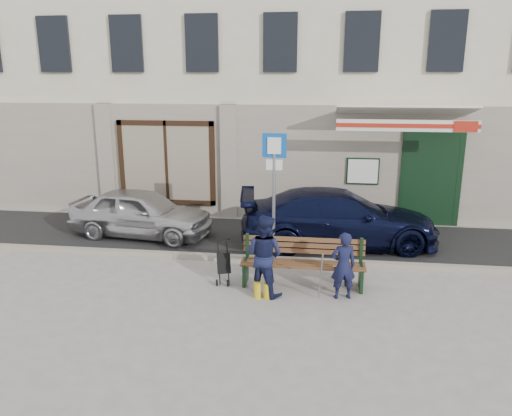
% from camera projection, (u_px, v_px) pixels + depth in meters
% --- Properties ---
extents(ground, '(80.00, 80.00, 0.00)m').
position_uv_depth(ground, '(256.00, 290.00, 9.56)').
color(ground, '#9E9991').
rests_on(ground, ground).
extents(asphalt_lane, '(60.00, 3.20, 0.01)m').
position_uv_depth(asphalt_lane, '(272.00, 239.00, 12.53)').
color(asphalt_lane, '#282828').
rests_on(asphalt_lane, ground).
extents(curb, '(60.00, 0.18, 0.12)m').
position_uv_depth(curb, '(265.00, 259.00, 10.98)').
color(curb, '#9E9384').
rests_on(curb, ground).
extents(building, '(20.00, 8.27, 10.00)m').
position_uv_depth(building, '(289.00, 43.00, 16.35)').
color(building, beige).
rests_on(building, ground).
extents(car_silver, '(3.76, 1.91, 1.23)m').
position_uv_depth(car_silver, '(141.00, 213.00, 12.61)').
color(car_silver, silver).
rests_on(car_silver, ground).
extents(car_navy, '(4.90, 2.51, 1.36)m').
position_uv_depth(car_navy, '(339.00, 218.00, 11.90)').
color(car_navy, black).
rests_on(car_navy, ground).
extents(parking_sign, '(0.52, 0.08, 2.80)m').
position_uv_depth(parking_sign, '(274.00, 176.00, 10.75)').
color(parking_sign, gray).
rests_on(parking_sign, ground).
extents(bench, '(2.40, 1.17, 0.98)m').
position_uv_depth(bench, '(300.00, 263.00, 9.67)').
color(bench, brown).
rests_on(bench, ground).
extents(man, '(0.52, 0.40, 1.27)m').
position_uv_depth(man, '(343.00, 266.00, 9.08)').
color(man, '#131635').
rests_on(man, ground).
extents(woman, '(0.92, 0.84, 1.54)m').
position_uv_depth(woman, '(264.00, 255.00, 9.22)').
color(woman, '#161B3D').
rests_on(woman, ground).
extents(stroller, '(0.31, 0.40, 0.88)m').
position_uv_depth(stroller, '(224.00, 264.00, 9.82)').
color(stroller, black).
rests_on(stroller, ground).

